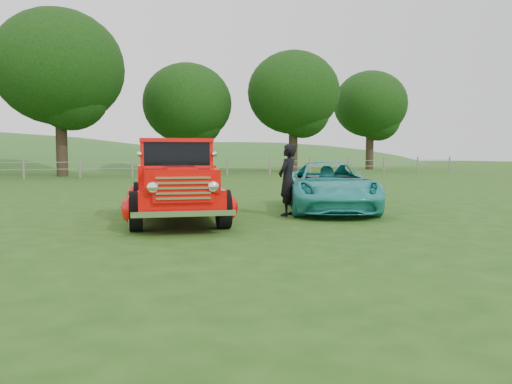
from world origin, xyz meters
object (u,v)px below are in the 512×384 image
object	(u,v)px
tree_near_west	(59,68)
man	(288,180)
tree_near_east	(187,104)
tree_mid_east	(293,93)
red_pickup	(176,184)
tree_far_east	(370,104)
teal_sedan	(329,187)

from	to	relation	value
tree_near_west	man	bearing A→B (deg)	-77.28
tree_near_east	man	size ratio (longest dim) A/B	4.95
tree_near_east	tree_mid_east	xyz separation A→B (m)	(8.00, -2.00, 0.93)
tree_near_west	tree_mid_east	world-z (taller)	tree_near_west
red_pickup	man	size ratio (longest dim) A/B	3.08
tree_mid_east	red_pickup	distance (m)	29.38
tree_far_east	teal_sedan	size ratio (longest dim) A/B	1.98
tree_near_west	tree_far_east	xyz separation A→B (m)	(26.00, 5.00, -0.94)
tree_near_west	teal_sedan	xyz separation A→B (m)	(6.65, -22.75, -6.18)
tree_near_west	tree_far_east	distance (m)	26.49
tree_near_east	tree_far_east	world-z (taller)	tree_far_east
tree_near_east	teal_sedan	world-z (taller)	tree_near_east
tree_far_east	man	world-z (taller)	tree_far_east
red_pickup	teal_sedan	bearing A→B (deg)	12.73
tree_far_east	man	size ratio (longest dim) A/B	5.26
tree_near_west	man	distance (m)	24.62
tree_near_east	teal_sedan	size ratio (longest dim) A/B	1.86
tree_mid_east	tree_far_east	bearing A→B (deg)	18.43
tree_near_east	tree_mid_east	bearing A→B (deg)	-14.04
tree_mid_east	man	xyz separation A→B (m)	(-11.74, -25.30, -5.33)
tree_near_east	man	world-z (taller)	tree_near_east
teal_sedan	tree_mid_east	bearing A→B (deg)	87.69
red_pickup	tree_near_west	bearing A→B (deg)	104.70
tree_near_west	tree_near_east	world-z (taller)	tree_near_west
red_pickup	man	world-z (taller)	red_pickup
tree_far_east	tree_near_west	bearing A→B (deg)	-169.11
man	tree_near_east	bearing A→B (deg)	-138.55
tree_mid_east	tree_far_east	world-z (taller)	tree_mid_east
tree_near_west	tree_mid_east	xyz separation A→B (m)	(17.00, 2.00, -0.62)
tree_near_west	tree_near_east	distance (m)	9.97
tree_far_east	red_pickup	size ratio (longest dim) A/B	1.71
tree_mid_east	red_pickup	xyz separation A→B (m)	(-14.33, -25.07, -5.38)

